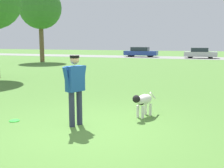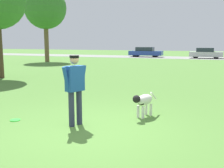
{
  "view_description": "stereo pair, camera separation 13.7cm",
  "coord_description": "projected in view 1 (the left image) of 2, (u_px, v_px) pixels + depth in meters",
  "views": [
    {
      "loc": [
        2.46,
        -4.92,
        1.86
      ],
      "look_at": [
        0.25,
        0.82,
        0.9
      ],
      "focal_mm": 42.0,
      "sensor_mm": 36.0,
      "label": 1
    },
    {
      "loc": [
        2.59,
        -4.87,
        1.86
      ],
      "look_at": [
        0.25,
        0.82,
        0.9
      ],
      "focal_mm": 42.0,
      "sensor_mm": 36.0,
      "label": 2
    }
  ],
  "objects": [
    {
      "name": "ground_plane",
      "position": [
        88.0,
        130.0,
        5.69
      ],
      "size": [
        120.0,
        120.0,
        0.0
      ],
      "primitive_type": "plane",
      "color": "#4C7A33"
    },
    {
      "name": "far_road_strip",
      "position": [
        192.0,
        58.0,
        32.96
      ],
      "size": [
        120.0,
        6.0,
        0.01
      ],
      "color": "gray",
      "rests_on": "ground_plane"
    },
    {
      "name": "person",
      "position": [
        75.0,
        85.0,
        5.85
      ],
      "size": [
        0.35,
        0.65,
        1.6
      ],
      "rotation": [
        0.0,
        0.0,
        1.2
      ],
      "color": "#2D334C",
      "rests_on": "ground_plane"
    },
    {
      "name": "dog",
      "position": [
        143.0,
        101.0,
        6.63
      ],
      "size": [
        0.46,
        0.97,
        0.61
      ],
      "rotation": [
        0.0,
        0.0,
        4.38
      ],
      "color": "silver",
      "rests_on": "ground_plane"
    },
    {
      "name": "frisbee",
      "position": [
        14.0,
        121.0,
        6.32
      ],
      "size": [
        0.24,
        0.24,
        0.02
      ],
      "color": "#33D838",
      "rests_on": "ground_plane"
    },
    {
      "name": "tree_far_left",
      "position": [
        40.0,
        8.0,
        25.72
      ],
      "size": [
        4.16,
        4.16,
        7.38
      ],
      "color": "brown",
      "rests_on": "ground_plane"
    },
    {
      "name": "parked_car_blue",
      "position": [
        141.0,
        52.0,
        35.51
      ],
      "size": [
        4.51,
        1.99,
        1.32
      ],
      "rotation": [
        0.0,
        0.0,
        0.04
      ],
      "color": "#284293",
      "rests_on": "ground_plane"
    },
    {
      "name": "parked_car_silver",
      "position": [
        200.0,
        53.0,
        32.28
      ],
      "size": [
        3.88,
        1.8,
        1.28
      ],
      "rotation": [
        0.0,
        0.0,
        0.02
      ],
      "color": "#B7B7BC",
      "rests_on": "ground_plane"
    }
  ]
}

